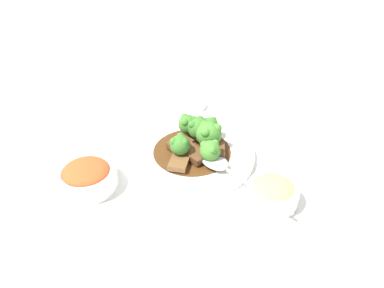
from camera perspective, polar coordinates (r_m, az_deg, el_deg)
ground_plane at (r=0.81m, az=-0.00°, el=-1.94°), size 4.00×4.00×0.00m
main_plate at (r=0.81m, az=-0.00°, el=-1.37°), size 0.27×0.27×0.02m
beef_strip_0 at (r=0.76m, az=-1.95°, el=-2.73°), size 0.06×0.06×0.01m
beef_strip_1 at (r=0.79m, az=3.79°, el=-1.10°), size 0.06×0.06×0.02m
beef_strip_2 at (r=0.81m, az=-1.80°, el=0.00°), size 0.05×0.04×0.01m
beef_strip_3 at (r=0.78m, az=0.38°, el=-1.52°), size 0.04×0.06×0.01m
broccoli_floret_0 at (r=0.76m, az=2.81°, el=-0.96°), size 0.04×0.04×0.05m
broccoli_floret_1 at (r=0.82m, az=1.08°, el=2.46°), size 0.05×0.05×0.05m
broccoli_floret_2 at (r=0.83m, az=-0.61°, el=3.10°), size 0.04×0.04×0.05m
broccoli_floret_3 at (r=0.83m, az=2.78°, el=2.91°), size 0.04×0.04×0.05m
broccoli_floret_4 at (r=0.77m, az=-1.92°, el=-0.05°), size 0.04×0.04×0.05m
broccoli_floret_5 at (r=0.79m, az=2.57°, el=1.54°), size 0.05×0.05×0.06m
serving_spoon at (r=0.75m, az=4.33°, el=-3.40°), size 0.05×0.22×0.01m
side_bowl_kimchi at (r=0.75m, az=-15.71°, el=-4.75°), size 0.11×0.11×0.05m
side_bowl_appetizer at (r=0.71m, az=12.20°, el=-7.13°), size 0.10×0.10×0.05m
sauce_dish at (r=0.98m, az=0.19°, el=5.97°), size 0.07×0.07×0.01m
paper_napkin at (r=0.94m, az=12.07°, el=3.22°), size 0.13×0.11×0.01m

